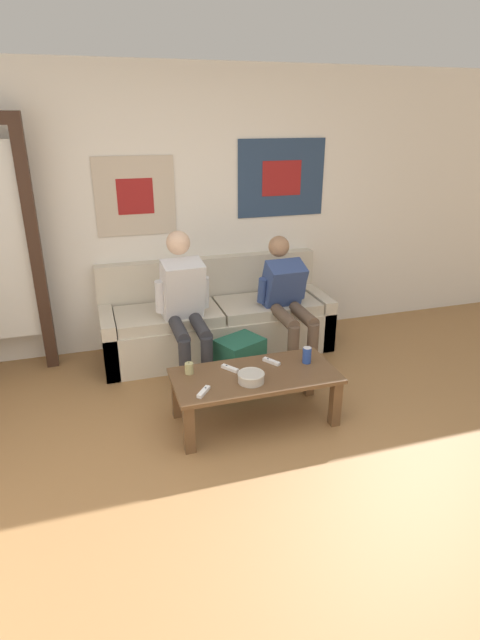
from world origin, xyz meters
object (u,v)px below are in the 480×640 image
drink_can_blue (307,355)px  game_controller_near_left (271,361)px  backpack (241,363)px  game_controller_far_center (204,392)px  person_seated_adult (185,302)px  ceramic_bowl (251,377)px  person_seated_teen (288,297)px  pillar_candle (189,368)px  coffee_table (255,382)px  couch (217,322)px  game_controller_near_right (230,368)px

drink_can_blue → game_controller_near_left: drink_can_blue is taller
backpack → game_controller_far_center: bearing=-124.0°
backpack → game_controller_near_left: game_controller_near_left is taller
person_seated_adult → ceramic_bowl: (0.26, -0.99, -0.23)m
person_seated_teen → ceramic_bowl: bearing=-124.1°
person_seated_adult → pillar_candle: bearing=-99.9°
coffee_table → ceramic_bowl: size_ratio=6.23×
person_seated_adult → pillar_candle: size_ratio=13.06×
couch → game_controller_near_right: couch is taller
ceramic_bowl → game_controller_near_right: size_ratio=1.39×
drink_can_blue → person_seated_adult: bearing=132.1°
game_controller_near_left → coffee_table: bearing=-143.5°
backpack → game_controller_near_left: bearing=-76.7°
couch → pillar_candle: 1.23m
game_controller_near_right → game_controller_far_center: size_ratio=1.03×
coffee_table → game_controller_near_left: (0.17, 0.13, 0.08)m
ceramic_bowl → game_controller_far_center: bearing=-171.2°
couch → drink_can_blue: (0.39, -1.21, 0.16)m
coffee_table → backpack: bearing=83.1°
pillar_candle → game_controller_far_center: 0.31m
backpack → ceramic_bowl: ceramic_bowl is taller
ceramic_bowl → pillar_candle: (-0.39, 0.25, 0.00)m
pillar_candle → drink_can_blue: 0.89m
couch → pillar_candle: couch is taller
coffee_table → game_controller_near_left: size_ratio=8.54×
coffee_table → pillar_candle: bearing=161.7°
person_seated_adult → pillar_candle: (-0.13, -0.74, -0.23)m
game_controller_near_left → ceramic_bowl: bearing=-136.2°
drink_can_blue → coffee_table: bearing=-172.5°
drink_can_blue → game_controller_near_left: size_ratio=0.89×
person_seated_teen → game_controller_far_center: person_seated_teen is taller
ceramic_bowl → game_controller_far_center: size_ratio=1.43×
couch → game_controller_far_center: (-0.46, -1.42, 0.11)m
person_seated_adult → drink_can_blue: bearing=-47.9°
drink_can_blue → game_controller_far_center: 0.87m
person_seated_teen → backpack: 0.75m
game_controller_near_left → drink_can_blue: bearing=-15.6°
backpack → ceramic_bowl: (-0.13, -0.67, 0.24)m
couch → pillar_candle: bearing=-113.9°
ceramic_bowl → coffee_table: bearing=57.1°
person_seated_teen → couch: bearing=146.6°
person_seated_teen → drink_can_blue: 0.87m
game_controller_near_left → game_controller_near_right: (-0.33, -0.01, 0.00)m
pillar_candle → game_controller_near_right: (0.30, -0.04, -0.03)m
person_seated_adult → game_controller_near_left: size_ratio=8.79×
couch → game_controller_near_right: size_ratio=15.57×
drink_can_blue → person_seated_teen: bearing=77.9°
coffee_table → game_controller_near_left: game_controller_near_left is taller
person_seated_teen → game_controller_near_right: person_seated_teen is taller
couch → game_controller_near_left: size_ratio=15.31×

